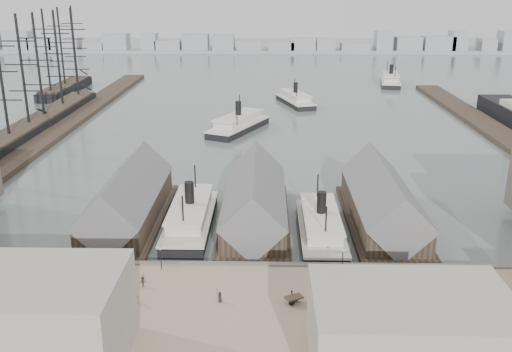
{
  "coord_description": "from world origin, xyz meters",
  "views": [
    {
      "loc": [
        2.49,
        -91.62,
        46.96
      ],
      "look_at": [
        0.0,
        30.0,
        6.0
      ],
      "focal_mm": 40.0,
      "sensor_mm": 36.0,
      "label": 1
    }
  ],
  "objects": [
    {
      "name": "ground",
      "position": [
        0.0,
        0.0,
        0.0
      ],
      "size": [
        900.0,
        900.0,
        0.0
      ],
      "primitive_type": "plane",
      "color": "#505D5A",
      "rests_on": "ground"
    },
    {
      "name": "quay",
      "position": [
        0.0,
        -20.0,
        1.0
      ],
      "size": [
        180.0,
        30.0,
        2.0
      ],
      "primitive_type": "cube",
      "color": "gray",
      "rests_on": "ground"
    },
    {
      "name": "seawall",
      "position": [
        0.0,
        -5.2,
        1.15
      ],
      "size": [
        180.0,
        1.2,
        2.3
      ],
      "primitive_type": "cube",
      "color": "#59544C",
      "rests_on": "ground"
    },
    {
      "name": "west_wharf",
      "position": [
        -68.0,
        100.0,
        0.8
      ],
      "size": [
        10.0,
        220.0,
        1.6
      ],
      "primitive_type": "cube",
      "color": "#2D231C",
      "rests_on": "ground"
    },
    {
      "name": "east_wharf",
      "position": [
        78.0,
        90.0,
        0.8
      ],
      "size": [
        10.0,
        180.0,
        1.6
      ],
      "primitive_type": "cube",
      "color": "#2D231C",
      "rests_on": "ground"
    },
    {
      "name": "ferry_shed_west",
      "position": [
        -26.0,
        16.88,
        4.64
      ],
      "size": [
        14.0,
        42.0,
        12.6
      ],
      "color": "#2D231C",
      "rests_on": "ground"
    },
    {
      "name": "ferry_shed_center",
      "position": [
        0.0,
        16.88,
        4.64
      ],
      "size": [
        14.0,
        42.0,
        12.6
      ],
      "color": "#2D231C",
      "rests_on": "ground"
    },
    {
      "name": "ferry_shed_east",
      "position": [
        26.0,
        16.88,
        4.64
      ],
      "size": [
        14.0,
        42.0,
        12.6
      ],
      "color": "#2D231C",
      "rests_on": "ground"
    },
    {
      "name": "street_bldg_center",
      "position": [
        20.0,
        -32.0,
        7.0
      ],
      "size": [
        24.0,
        16.0,
        10.0
      ],
      "primitive_type": "cube",
      "color": "gray",
      "rests_on": "quay"
    },
    {
      "name": "street_bldg_west",
      "position": [
        -30.0,
        -32.0,
        8.0
      ],
      "size": [
        30.0,
        16.0,
        12.0
      ],
      "primitive_type": "cube",
      "color": "gray",
      "rests_on": "quay"
    },
    {
      "name": "lamp_post_near_w",
      "position": [
        -15.0,
        -7.0,
        4.71
      ],
      "size": [
        0.44,
        0.44,
        3.92
      ],
      "color": "black",
      "rests_on": "quay"
    },
    {
      "name": "lamp_post_near_e",
      "position": [
        15.0,
        -7.0,
        4.71
      ],
      "size": [
        0.44,
        0.44,
        3.92
      ],
      "color": "black",
      "rests_on": "quay"
    },
    {
      "name": "far_shore",
      "position": [
        -2.07,
        334.14,
        3.91
      ],
      "size": [
        500.0,
        40.0,
        15.72
      ],
      "color": "gray",
      "rests_on": "ground"
    },
    {
      "name": "ferry_docked_west",
      "position": [
        -13.0,
        14.79,
        2.42
      ],
      "size": [
        8.68,
        28.95,
        10.34
      ],
      "color": "black",
      "rests_on": "ground"
    },
    {
      "name": "ferry_docked_east",
      "position": [
        13.0,
        10.69,
        2.33
      ],
      "size": [
        8.34,
        27.79,
        9.93
      ],
      "color": "black",
      "rests_on": "ground"
    },
    {
      "name": "ferry_open_near",
      "position": [
        -7.23,
        95.35,
        2.53
      ],
      "size": [
        20.94,
        31.21,
        10.79
      ],
      "rotation": [
        0.0,
        0.0,
        -0.43
      ],
      "color": "black",
      "rests_on": "ground"
    },
    {
      "name": "ferry_open_mid",
      "position": [
        13.91,
        140.3,
        2.28
      ],
      "size": [
        16.01,
        28.46,
        9.74
      ],
      "rotation": [
        0.0,
        0.0,
        0.31
      ],
      "color": "black",
      "rests_on": "ground"
    },
    {
      "name": "ferry_open_far",
      "position": [
        62.94,
        190.02,
        2.48
      ],
      "size": [
        13.51,
        30.64,
        10.57
      ],
      "rotation": [
        0.0,
        0.0,
        -0.16
      ],
      "color": "black",
      "rests_on": "ground"
    },
    {
      "name": "sailing_ship_mid",
      "position": [
        -74.98,
        119.65,
        2.75
      ],
      "size": [
        9.33,
        53.91,
        38.36
      ],
      "color": "black",
      "rests_on": "ground"
    },
    {
      "name": "sailing_ship_far",
      "position": [
        -89.72,
        165.36,
        2.72
      ],
      "size": [
        9.18,
        50.98,
        37.73
      ],
      "color": "black",
      "rests_on": "ground"
    },
    {
      "name": "horse_cart_center",
      "position": [
        -17.87,
        -18.26,
        2.85
      ],
      "size": [
        5.02,
        2.87,
        1.71
      ],
      "rotation": [
        0.0,
        0.0,
        1.21
      ],
      "color": "black",
      "rests_on": "quay"
    },
    {
      "name": "horse_cart_right",
      "position": [
        8.2,
        -18.22,
        2.77
      ],
      "size": [
        4.69,
        3.41,
        1.47
      ],
      "rotation": [
        0.0,
        0.0,
        2.06
      ],
      "color": "black",
      "rests_on": "quay"
    },
    {
      "name": "pedestrian_1",
      "position": [
        -34.46,
        -19.73,
        2.87
      ],
      "size": [
        1.05,
        1.07,
        1.74
      ],
      "primitive_type": "imported",
      "rotation": [
        0.0,
        0.0,
        5.41
      ],
      "color": "black",
      "rests_on": "quay"
    },
    {
      "name": "pedestrian_2",
      "position": [
        -16.83,
        -12.96,
        2.88
      ],
      "size": [
        1.29,
        1.01,
        1.76
      ],
      "primitive_type": "imported",
      "rotation": [
        0.0,
        0.0,
        3.5
      ],
      "color": "black",
      "rests_on": "quay"
    },
    {
      "name": "pedestrian_3",
      "position": [
        -20.43,
        -22.26,
        2.9
      ],
      "size": [
        1.09,
        1.02,
        1.81
      ],
      "primitive_type": "imported",
      "rotation": [
        0.0,
        0.0,
        5.57
      ],
      "color": "black",
      "rests_on": "quay"
    },
    {
      "name": "pedestrian_4",
      "position": [
        -4.4,
        -17.19,
        2.83
      ],
      "size": [
        0.9,
        0.97,
        1.66
      ],
      "primitive_type": "imported",
      "rotation": [
        0.0,
        0.0,
        4.1
      ],
      "color": "black",
      "rests_on": "quay"
    },
    {
      "name": "pedestrian_5",
      "position": [
        6.34,
        -16.38,
        2.81
      ],
      "size": [
        0.53,
        0.66,
        1.63
      ],
      "primitive_type": "imported",
      "rotation": [
        0.0,
        0.0,
        1.74
      ],
      "color": "black",
      "rests_on": "quay"
    },
    {
      "name": "pedestrian_6",
      "position": [
        22.52,
        -9.96,
        2.83
      ],
      "size": [
        0.89,
        0.98,
        1.65
      ],
      "primitive_type": "imported",
      "rotation": [
        0.0,
        0.0,
        5.11
      ],
      "color": "black",
      "rests_on": "quay"
    },
    {
      "name": "pedestrian_7",
      "position": [
        25.66,
        -27.26,
        2.84
      ],
      "size": [
        1.19,
        0.85,
        1.67
      ],
      "primitive_type": "imported",
      "rotation": [
        0.0,
        0.0,
        3.37
      ],
      "color": "black",
      "rests_on": "quay"
    }
  ]
}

